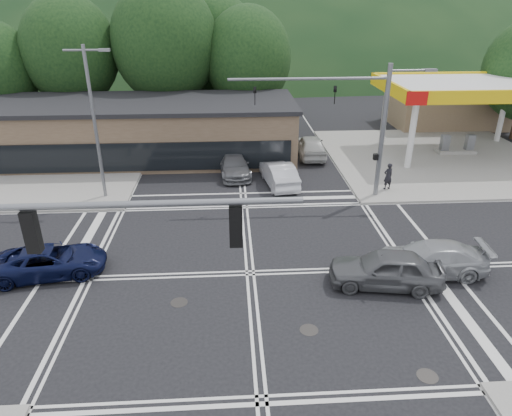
{
  "coord_description": "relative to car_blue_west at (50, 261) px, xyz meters",
  "views": [
    {
      "loc": [
        -0.81,
        -17.37,
        11.3
      ],
      "look_at": [
        0.5,
        3.93,
        1.4
      ],
      "focal_mm": 32.0,
      "sensor_mm": 36.0,
      "label": 1
    }
  ],
  "objects": [
    {
      "name": "tree_n_b",
      "position": [
        2.86,
        23.5,
        7.13
      ],
      "size": [
        9.0,
        9.0,
        12.98
      ],
      "color": "#382619",
      "rests_on": "ground"
    },
    {
      "name": "ground",
      "position": [
        8.86,
        -0.5,
        -0.67
      ],
      "size": [
        120.0,
        120.0,
        0.0
      ],
      "primitive_type": "plane",
      "color": "black",
      "rests_on": "ground"
    },
    {
      "name": "car_blue_west",
      "position": [
        0.0,
        0.0,
        0.0
      ],
      "size": [
        5.08,
        2.94,
        1.33
      ],
      "primitive_type": "imported",
      "rotation": [
        0.0,
        0.0,
        1.73
      ],
      "color": "black",
      "rests_on": "ground"
    },
    {
      "name": "tree_n_c",
      "position": [
        9.86,
        23.5,
        5.83
      ],
      "size": [
        7.6,
        7.6,
        10.87
      ],
      "color": "#382619",
      "rests_on": "ground"
    },
    {
      "name": "car_silver_east",
      "position": [
        16.86,
        -0.92,
        0.06
      ],
      "size": [
        5.14,
        2.44,
        1.45
      ],
      "primitive_type": "imported",
      "rotation": [
        0.0,
        0.0,
        -1.66
      ],
      "color": "#999CA0",
      "rests_on": "ground"
    },
    {
      "name": "tree_n_e",
      "position": [
        6.86,
        27.5,
        6.48
      ],
      "size": [
        8.4,
        8.4,
        11.98
      ],
      "color": "#382619",
      "rests_on": "ground"
    },
    {
      "name": "gas_station_canopy",
      "position": [
        25.85,
        15.49,
        4.38
      ],
      "size": [
        12.32,
        8.34,
        5.75
      ],
      "color": "silver",
      "rests_on": "ground"
    },
    {
      "name": "commercial_row",
      "position": [
        0.86,
        16.5,
        1.33
      ],
      "size": [
        24.0,
        8.0,
        4.0
      ],
      "primitive_type": "cube",
      "color": "brown",
      "rests_on": "ground"
    },
    {
      "name": "car_queue_b",
      "position": [
        14.36,
        15.76,
        0.18
      ],
      "size": [
        2.14,
        5.03,
        1.7
      ],
      "primitive_type": "imported",
      "rotation": [
        0.0,
        0.0,
        3.11
      ],
      "color": "#B6B6B2",
      "rests_on": "ground"
    },
    {
      "name": "sidewalk_nw",
      "position": [
        -6.14,
        14.5,
        -0.59
      ],
      "size": [
        16.0,
        16.0,
        0.15
      ],
      "primitive_type": "cube",
      "color": "gray",
      "rests_on": "ground"
    },
    {
      "name": "car_queue_a",
      "position": [
        11.27,
        10.01,
        0.11
      ],
      "size": [
        2.34,
        4.93,
        1.56
      ],
      "primitive_type": "imported",
      "rotation": [
        0.0,
        0.0,
        3.29
      ],
      "color": "silver",
      "rests_on": "ground"
    },
    {
      "name": "car_grey_center",
      "position": [
        14.57,
        -1.77,
        0.14
      ],
      "size": [
        4.99,
        2.63,
        1.62
      ],
      "primitive_type": "imported",
      "rotation": [
        0.0,
        0.0,
        -1.73
      ],
      "color": "#525457",
      "rests_on": "ground"
    },
    {
      "name": "sidewalk_ne",
      "position": [
        23.86,
        14.5,
        -0.59
      ],
      "size": [
        16.0,
        16.0,
        0.15
      ],
      "primitive_type": "cube",
      "color": "gray",
      "rests_on": "ground"
    },
    {
      "name": "hill_north",
      "position": [
        8.86,
        89.5,
        -0.67
      ],
      "size": [
        252.0,
        126.0,
        140.0
      ],
      "primitive_type": "ellipsoid",
      "color": "#173419",
      "rests_on": "ground"
    },
    {
      "name": "tree_n_a",
      "position": [
        -5.14,
        23.5,
        6.48
      ],
      "size": [
        8.0,
        8.0,
        11.75
      ],
      "color": "#382619",
      "rests_on": "ground"
    },
    {
      "name": "convenience_store",
      "position": [
        28.86,
        24.5,
        1.23
      ],
      "size": [
        10.0,
        6.0,
        3.8
      ],
      "primitive_type": "cube",
      "color": "#846B4F",
      "rests_on": "ground"
    },
    {
      "name": "pedestrian",
      "position": [
        18.05,
        8.54,
        0.34
      ],
      "size": [
        0.72,
        0.58,
        1.71
      ],
      "primitive_type": "imported",
      "rotation": [
        0.0,
        0.0,
        3.45
      ],
      "color": "black",
      "rests_on": "sidewalk_ne"
    },
    {
      "name": "signal_mast_ne",
      "position": [
        15.81,
        7.7,
        4.41
      ],
      "size": [
        11.65,
        0.3,
        8.0
      ],
      "color": "slate",
      "rests_on": "ground"
    },
    {
      "name": "streetlight_nw",
      "position": [
        0.42,
        8.5,
        4.38
      ],
      "size": [
        2.5,
        0.25,
        9.0
      ],
      "color": "slate",
      "rests_on": "ground"
    },
    {
      "name": "car_northbound",
      "position": [
        8.36,
        12.17,
        0.05
      ],
      "size": [
        2.47,
        5.09,
        1.43
      ],
      "primitive_type": "imported",
      "rotation": [
        0.0,
        0.0,
        0.1
      ],
      "color": "slate",
      "rests_on": "ground"
    }
  ]
}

